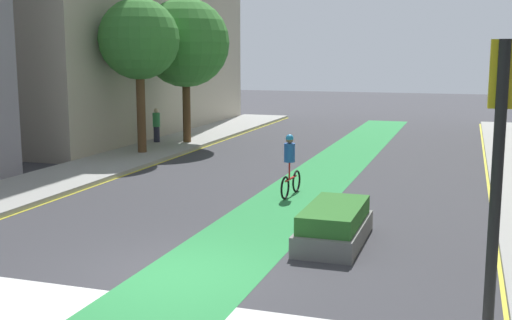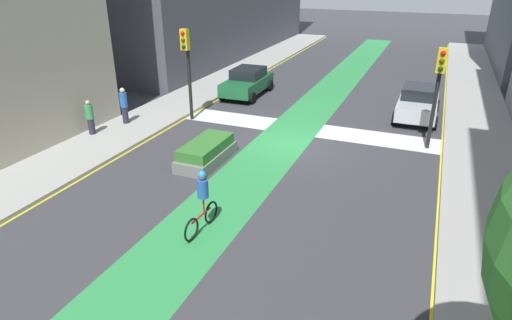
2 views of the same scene
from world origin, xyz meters
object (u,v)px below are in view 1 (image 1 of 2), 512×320
object	(u,v)px
traffic_signal_near_right	(499,134)
cyclist_in_lane	(290,164)
median_planter	(334,225)
pedestrian_sidewalk_left_a	(156,125)
street_tree_near	(139,40)
street_tree_far	(185,43)

from	to	relation	value
traffic_signal_near_right	cyclist_in_lane	size ratio (longest dim) A/B	2.35
traffic_signal_near_right	median_planter	bearing A→B (deg)	126.77
cyclist_in_lane	pedestrian_sidewalk_left_a	size ratio (longest dim) A/B	1.20
cyclist_in_lane	pedestrian_sidewalk_left_a	xyz separation A→B (m)	(-8.66, 8.45, -0.04)
pedestrian_sidewalk_left_a	median_planter	distance (m)	16.72
cyclist_in_lane	street_tree_near	world-z (taller)	street_tree_near
street_tree_far	street_tree_near	bearing A→B (deg)	-97.88
street_tree_far	median_planter	size ratio (longest dim) A/B	2.23
cyclist_in_lane	street_tree_near	bearing A→B (deg)	144.94
pedestrian_sidewalk_left_a	street_tree_far	world-z (taller)	street_tree_far
cyclist_in_lane	median_planter	size ratio (longest dim) A/B	0.64
traffic_signal_near_right	cyclist_in_lane	bearing A→B (deg)	122.16
pedestrian_sidewalk_left_a	street_tree_near	world-z (taller)	street_tree_near
traffic_signal_near_right	pedestrian_sidewalk_left_a	bearing A→B (deg)	129.58
traffic_signal_near_right	median_planter	xyz separation A→B (m)	(-3.12, 4.18, -2.66)
cyclist_in_lane	median_planter	distance (m)	4.82
cyclist_in_lane	street_tree_near	distance (m)	10.26
pedestrian_sidewalk_left_a	street_tree_near	bearing A→B (deg)	-74.21
pedestrian_sidewalk_left_a	street_tree_near	distance (m)	4.88
pedestrian_sidewalk_left_a	street_tree_near	xyz separation A→B (m)	(0.84, -2.97, 3.79)
cyclist_in_lane	median_planter	world-z (taller)	cyclist_in_lane
cyclist_in_lane	median_planter	bearing A→B (deg)	-62.86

